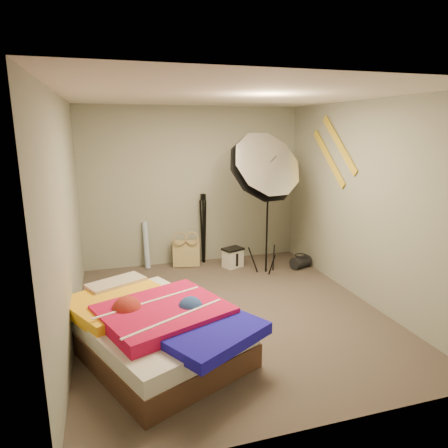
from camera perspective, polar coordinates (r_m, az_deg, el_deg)
name	(u,v)px	position (r m, az deg, el deg)	size (l,w,h in m)	color
floor	(230,312)	(4.93, 0.90, -12.47)	(4.00, 4.00, 0.00)	brown
ceiling	(231,95)	(4.44, 1.02, 17.89)	(4.00, 4.00, 0.00)	silver
wall_back	(193,187)	(6.43, -4.44, 5.35)	(3.50, 3.50, 0.00)	gray
wall_front	(321,269)	(2.75, 13.66, -6.26)	(3.50, 3.50, 0.00)	gray
wall_left	(66,221)	(4.34, -21.65, 0.43)	(4.00, 4.00, 0.00)	gray
wall_right	(363,203)	(5.31, 19.29, 2.88)	(4.00, 4.00, 0.00)	gray
tote_bag	(186,253)	(6.43, -5.43, -4.18)	(0.42, 0.13, 0.42)	tan
wrapping_roll	(146,245)	(6.41, -11.04, -2.98)	(0.08, 0.08, 0.74)	#6084C0
camera_case	(233,258)	(6.38, 1.26, -4.91)	(0.29, 0.21, 0.29)	silver
duffel_bag	(301,262)	(6.46, 10.89, -5.37)	(0.19, 0.19, 0.31)	black
wall_stripe_upper	(339,144)	(5.72, 16.15, 10.90)	(0.02, 1.10, 0.10)	gold
wall_stripe_lower	(329,158)	(5.94, 14.72, 9.13)	(0.02, 1.10, 0.10)	gold
bed	(154,327)	(4.10, -10.01, -14.33)	(1.93, 2.13, 0.52)	#4E3122
photo_umbrella	(263,169)	(5.68, 5.55, 7.80)	(1.25, 0.87, 2.23)	black
camera_tripod	(203,224)	(6.46, -2.96, 0.05)	(0.08, 0.08, 1.15)	black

